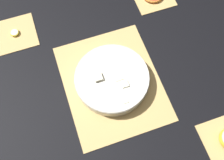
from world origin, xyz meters
TOP-DOWN VIEW (x-y plane):
  - ground_plane at (0.00, 0.00)m, footprint 6.00×6.00m
  - bamboo_mat_center at (-0.00, 0.00)m, footprint 0.43×0.35m
  - coaster_mat_far_right at (0.34, 0.31)m, footprint 0.17×0.17m
  - fruit_salad_bowl at (-0.00, 0.00)m, footprint 0.27×0.27m
  - banana_coin_single at (0.34, 0.31)m, footprint 0.04×0.04m

SIDE VIEW (x-z plane):
  - ground_plane at x=0.00m, z-range 0.00..0.00m
  - coaster_mat_far_right at x=0.34m, z-range 0.00..0.01m
  - bamboo_mat_center at x=0.00m, z-range 0.00..0.01m
  - banana_coin_single at x=0.34m, z-range 0.01..0.01m
  - fruit_salad_bowl at x=0.00m, z-range 0.00..0.07m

